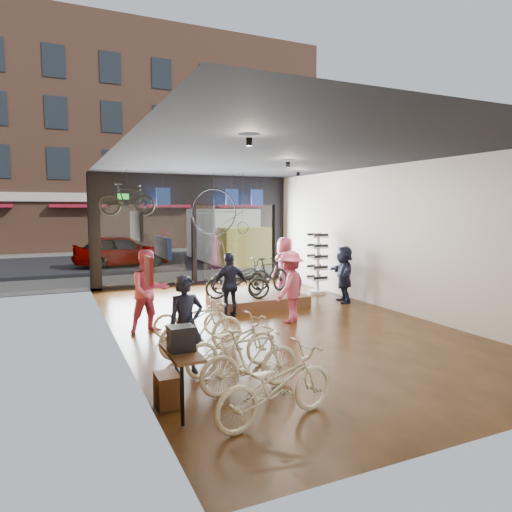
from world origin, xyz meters
TOP-DOWN VIEW (x-y plane):
  - ground_plane at (0.00, 0.00)m, footprint 7.00×12.00m
  - ceiling at (0.00, 0.00)m, footprint 7.00×12.00m
  - wall_left at (-3.52, 0.00)m, footprint 0.04×12.00m
  - wall_right at (3.52, 0.00)m, footprint 0.04×12.00m
  - wall_back at (0.00, -6.02)m, footprint 7.00×0.04m
  - storefront at (0.00, 6.00)m, footprint 7.00×0.26m
  - exit_sign at (-2.40, 5.88)m, footprint 0.35×0.06m
  - street_road at (0.00, 15.00)m, footprint 30.00×18.00m
  - sidewalk_near at (0.00, 7.20)m, footprint 30.00×2.40m
  - sidewalk_far at (0.00, 19.00)m, footprint 30.00×2.00m
  - opposite_building at (0.00, 21.50)m, footprint 26.00×5.00m
  - street_car at (-1.65, 12.00)m, footprint 4.29×1.73m
  - box_truck at (3.20, 11.00)m, footprint 2.23×6.68m
  - floor_bike_0 at (-2.14, -4.62)m, footprint 1.87×0.93m
  - floor_bike_1 at (-2.06, -3.63)m, footprint 1.61×0.53m
  - floor_bike_2 at (-2.00, -2.74)m, footprint 1.81×0.94m
  - floor_bike_3 at (-2.20, -1.76)m, footprint 1.75×0.76m
  - floor_bike_4 at (-2.04, -0.56)m, footprint 1.63×0.84m
  - display_platform at (0.52, 1.78)m, footprint 2.40×1.80m
  - display_bike_left at (-0.22, 1.40)m, footprint 1.77×1.15m
  - display_bike_mid at (0.87, 1.76)m, footprint 1.74×1.14m
  - display_bike_right at (0.22, 2.23)m, footprint 1.84×0.71m
  - customer_0 at (-2.70, -2.51)m, footprint 0.62×0.44m
  - customer_1 at (-2.75, 0.19)m, footprint 0.97×0.82m
  - customer_2 at (-0.66, 0.80)m, footprint 0.96×0.45m
  - customer_3 at (0.45, -0.25)m, footprint 1.25×1.13m
  - customer_4 at (1.93, 2.80)m, footprint 1.01×0.81m
  - customer_5 at (2.94, 1.13)m, footprint 0.94×1.57m
  - sunglasses_rack at (2.95, 2.56)m, footprint 0.59×0.49m
  - wall_merch at (-3.38, -3.50)m, footprint 0.40×2.40m
  - penny_farthing at (0.56, 4.52)m, footprint 1.90×0.06m
  - hung_bike at (-2.53, 4.20)m, footprint 1.61×0.57m
  - jersey_left at (-1.24, 5.20)m, footprint 0.45×0.03m
  - jersey_mid at (1.14, 5.20)m, footprint 0.45×0.03m
  - jersey_right at (2.08, 5.20)m, footprint 0.45×0.03m

SIDE VIEW (x-z plane):
  - ground_plane at x=0.00m, z-range -0.04..0.00m
  - street_road at x=0.00m, z-range -0.02..0.00m
  - sidewalk_near at x=0.00m, z-range 0.00..0.12m
  - sidewalk_far at x=0.00m, z-range 0.00..0.12m
  - display_platform at x=0.52m, z-range 0.00..0.30m
  - floor_bike_4 at x=-2.04m, z-range 0.00..0.82m
  - floor_bike_2 at x=-2.00m, z-range 0.00..0.91m
  - floor_bike_0 at x=-2.14m, z-range 0.00..0.94m
  - floor_bike_1 at x=-2.06m, z-range 0.00..0.96m
  - floor_bike_3 at x=-2.20m, z-range 0.00..1.02m
  - street_car at x=-1.65m, z-range 0.00..1.46m
  - display_bike_left at x=-0.22m, z-range 0.30..1.18m
  - display_bike_right at x=0.22m, z-range 0.30..1.25m
  - customer_2 at x=-0.66m, z-range 0.00..1.59m
  - customer_5 at x=2.94m, z-range 0.00..1.61m
  - customer_0 at x=-2.70m, z-range 0.00..1.61m
  - display_bike_mid at x=0.87m, z-range 0.30..1.32m
  - customer_3 at x=0.45m, z-range 0.00..1.68m
  - customer_4 at x=1.93m, z-range 0.00..1.79m
  - customer_1 at x=-2.75m, z-range 0.00..1.80m
  - sunglasses_rack at x=2.95m, z-range 0.00..1.92m
  - wall_merch at x=-3.38m, z-range 0.00..2.60m
  - box_truck at x=3.20m, z-range 0.00..2.63m
  - wall_left at x=-3.52m, z-range 0.00..3.80m
  - wall_right at x=3.52m, z-range 0.00..3.80m
  - wall_back at x=0.00m, z-range 0.00..3.80m
  - storefront at x=0.00m, z-range 0.00..3.80m
  - penny_farthing at x=0.56m, z-range 1.74..3.26m
  - hung_bike at x=-2.53m, z-range 2.45..3.40m
  - exit_sign at x=-2.40m, z-range 2.96..3.14m
  - jersey_left at x=-1.24m, z-range 2.77..3.32m
  - jersey_mid at x=1.14m, z-range 2.77..3.32m
  - jersey_right at x=2.08m, z-range 2.77..3.32m
  - ceiling at x=0.00m, z-range 3.80..3.84m
  - opposite_building at x=0.00m, z-range 0.00..14.00m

